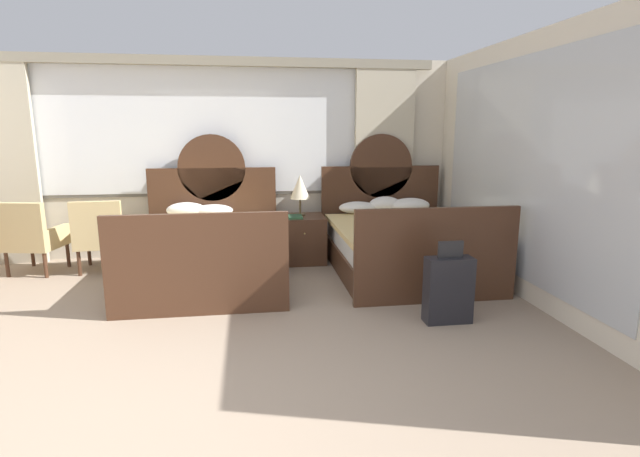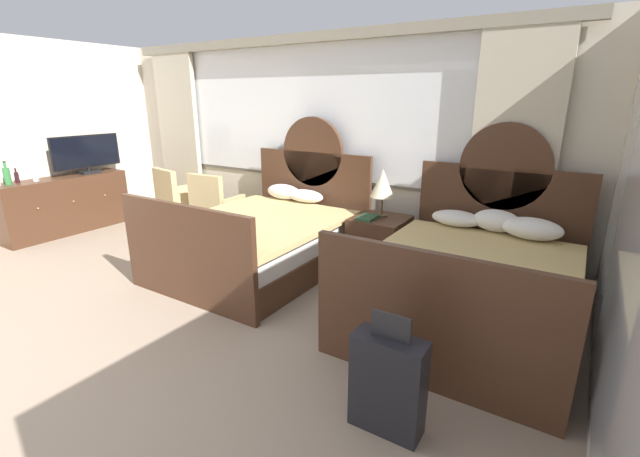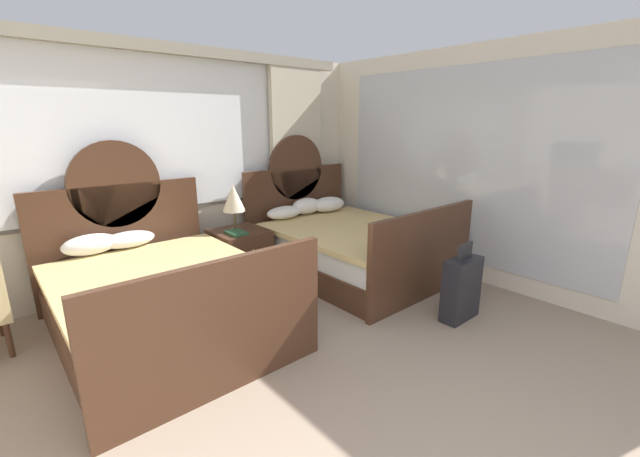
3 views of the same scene
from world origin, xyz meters
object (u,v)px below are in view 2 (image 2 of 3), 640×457
at_px(bed_near_mirror, 471,281).
at_px(cup_on_dresser, 36,178).
at_px(bottle_soda_green, 7,176).
at_px(suitcase_on_floor, 388,384).
at_px(bottle_wine_dark, 17,177).
at_px(table_lamp_on_nightstand, 383,184).
at_px(tv_flatscreen, 87,154).
at_px(dresser_minibar, 66,205).
at_px(book_on_nightstand, 368,217).
at_px(bed_near_window, 264,238).
at_px(nightstand_between_beds, 379,243).
at_px(armchair_by_window_left, 215,203).
at_px(armchair_by_window_centre, 177,197).

xyz_separation_m(bed_near_mirror, cup_on_dresser, (-5.64, -0.85, 0.50)).
bearing_deg(bottle_soda_green, bed_near_mirror, 11.69).
bearing_deg(suitcase_on_floor, bottle_wine_dark, 173.95).
xyz_separation_m(table_lamp_on_nightstand, bottle_soda_green, (-4.48, -1.86, -0.05)).
relative_size(tv_flatscreen, bottle_wine_dark, 5.17).
bearing_deg(dresser_minibar, suitcase_on_floor, -11.43).
relative_size(bed_near_mirror, suitcase_on_floor, 2.92).
bearing_deg(book_on_nightstand, bottle_wine_dark, -160.70).
bearing_deg(bed_near_window, bed_near_mirror, 0.35).
height_order(nightstand_between_beds, dresser_minibar, dresser_minibar).
distance_m(bed_near_mirror, armchair_by_window_left, 3.73).
xyz_separation_m(nightstand_between_beds, book_on_nightstand, (-0.10, -0.12, 0.32)).
xyz_separation_m(bottle_wine_dark, suitcase_on_floor, (5.65, -0.60, -0.59)).
height_order(nightstand_between_beds, bottle_wine_dark, bottle_wine_dark).
bearing_deg(book_on_nightstand, cup_on_dresser, -162.64).
height_order(bottle_soda_green, bottle_wine_dark, bottle_soda_green).
xyz_separation_m(book_on_nightstand, armchair_by_window_centre, (-3.22, 0.02, -0.16)).
relative_size(table_lamp_on_nightstand, armchair_by_window_left, 0.60).
height_order(nightstand_between_beds, book_on_nightstand, book_on_nightstand).
distance_m(book_on_nightstand, armchair_by_window_left, 2.42).
distance_m(tv_flatscreen, armchair_by_window_left, 2.15).
relative_size(book_on_nightstand, bottle_wine_dark, 1.31).
relative_size(table_lamp_on_nightstand, dresser_minibar, 0.31).
xyz_separation_m(table_lamp_on_nightstand, dresser_minibar, (-4.47, -1.20, -0.59)).
xyz_separation_m(bed_near_window, nightstand_between_beds, (1.18, 0.64, -0.04)).
relative_size(bed_near_mirror, nightstand_between_beds, 3.63).
distance_m(bed_near_mirror, nightstand_between_beds, 1.33).
xyz_separation_m(tv_flatscreen, armchair_by_window_left, (1.95, 0.63, -0.64)).
bearing_deg(bed_near_mirror, tv_flatscreen, -178.95).
distance_m(tv_flatscreen, suitcase_on_floor, 5.83).
bearing_deg(bed_near_window, book_on_nightstand, 26.01).
height_order(cup_on_dresser, armchair_by_window_centre, armchair_by_window_centre).
bearing_deg(suitcase_on_floor, bottle_soda_green, 175.19).
height_order(bottle_wine_dark, suitcase_on_floor, bottle_wine_dark).
xyz_separation_m(table_lamp_on_nightstand, armchair_by_window_left, (-2.50, -0.16, -0.52)).
distance_m(table_lamp_on_nightstand, dresser_minibar, 4.67).
bearing_deg(nightstand_between_beds, book_on_nightstand, -130.65).
relative_size(bed_near_window, armchair_by_window_centre, 2.47).
distance_m(armchair_by_window_left, suitcase_on_floor, 4.23).
height_order(bottle_wine_dark, cup_on_dresser, bottle_wine_dark).
height_order(table_lamp_on_nightstand, bottle_wine_dark, table_lamp_on_nightstand).
relative_size(book_on_nightstand, armchair_by_window_left, 0.29).
relative_size(book_on_nightstand, suitcase_on_floor, 0.34).
relative_size(dresser_minibar, armchair_by_window_left, 1.91).
bearing_deg(bed_near_window, nightstand_between_beds, 28.64).
bearing_deg(table_lamp_on_nightstand, dresser_minibar, -164.96).
bearing_deg(bed_near_mirror, bottle_wine_dark, -169.64).
height_order(cup_on_dresser, armchair_by_window_left, armchair_by_window_left).
height_order(bed_near_window, table_lamp_on_nightstand, bed_near_window).
xyz_separation_m(bed_near_window, cup_on_dresser, (-3.29, -0.84, 0.51)).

